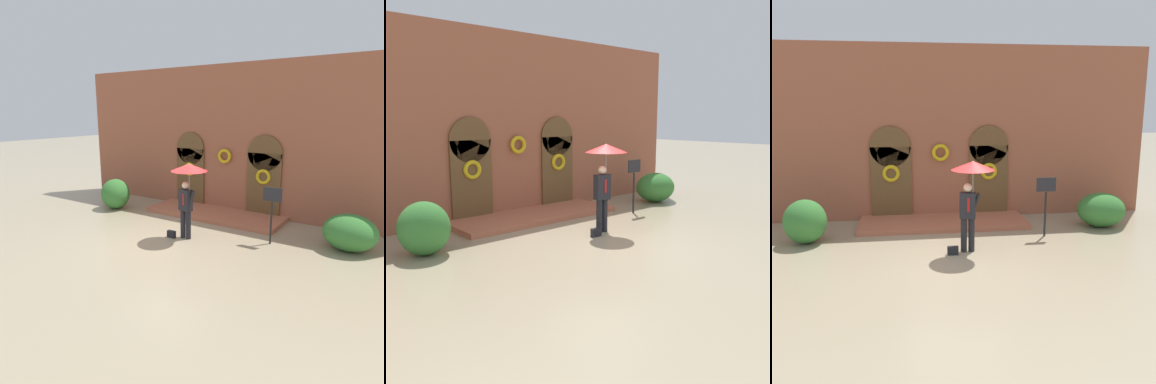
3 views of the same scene
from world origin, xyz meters
TOP-DOWN VIEW (x-y plane):
  - ground_plane at (0.00, 0.00)m, footprint 80.00×80.00m
  - building_facade at (-0.00, 4.15)m, footprint 14.00×2.30m
  - person_with_umbrella at (0.50, 0.53)m, footprint 1.10×1.10m
  - handbag at (-0.01, 0.33)m, footprint 0.29×0.13m
  - sign_post at (2.79, 1.51)m, footprint 0.56×0.06m
  - shrub_left at (-3.90, 1.84)m, footprint 1.15×1.16m
  - shrub_right at (4.85, 2.25)m, footprint 1.49×1.29m

SIDE VIEW (x-z plane):
  - ground_plane at x=0.00m, z-range 0.00..0.00m
  - handbag at x=-0.01m, z-range 0.00..0.22m
  - shrub_right at x=4.85m, z-range 0.00..1.05m
  - shrub_left at x=-3.90m, z-range 0.00..1.21m
  - sign_post at x=2.79m, z-range 0.30..2.02m
  - person_with_umbrella at x=0.50m, z-range 0.73..3.09m
  - building_facade at x=0.00m, z-range -0.12..5.48m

